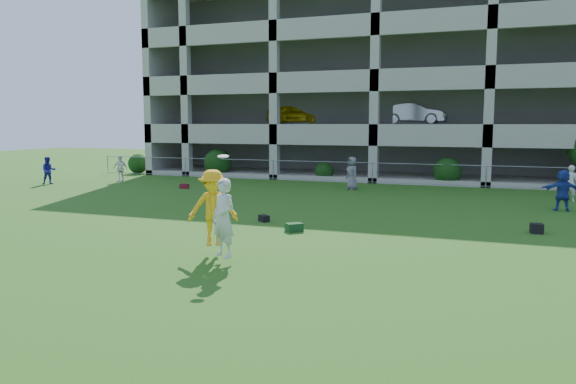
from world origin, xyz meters
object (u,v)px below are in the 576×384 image
at_px(bystander_b, 120,169).
at_px(crate_d, 537,228).
at_px(bystander_c, 352,173).
at_px(frisbee_contest, 216,210).
at_px(bystander_d, 563,190).
at_px(bystander_a, 49,171).
at_px(parking_garage, 400,84).
at_px(bystander_e, 571,183).

distance_m(bystander_b, crate_d, 22.89).
distance_m(bystander_c, frisbee_contest, 15.29).
bearing_deg(bystander_d, frisbee_contest, 50.09).
xyz_separation_m(bystander_a, bystander_b, (2.94, 2.38, 0.00)).
bearing_deg(crate_d, bystander_a, 167.02).
bearing_deg(parking_garage, bystander_a, -137.04).
relative_size(bystander_a, bystander_e, 0.97).
xyz_separation_m(bystander_c, frisbee_contest, (0.36, -15.28, 0.37)).
relative_size(bystander_d, crate_d, 4.58).
distance_m(bystander_e, frisbee_contest, 17.33).
distance_m(bystander_d, frisbee_contest, 14.51).
bearing_deg(parking_garage, bystander_b, -136.25).
relative_size(crate_d, frisbee_contest, 0.14).
relative_size(bystander_a, frisbee_contest, 0.63).
bearing_deg(frisbee_contest, bystander_e, 56.74).
bearing_deg(bystander_e, parking_garage, -26.37).
distance_m(bystander_c, crate_d, 12.14).
bearing_deg(bystander_c, frisbee_contest, -44.88).
distance_m(bystander_a, bystander_b, 3.78).
height_order(bystander_e, parking_garage, parking_garage).
height_order(bystander_b, bystander_e, bystander_e).
height_order(bystander_a, parking_garage, parking_garage).
relative_size(bystander_d, bystander_e, 1.02).
distance_m(bystander_a, bystander_e, 26.27).
distance_m(crate_d, parking_garage, 23.21).
relative_size(bystander_a, bystander_c, 0.91).
distance_m(bystander_d, crate_d, 5.36).
bearing_deg(bystander_d, bystander_a, -2.99).
xyz_separation_m(bystander_a, bystander_d, (25.54, -0.43, 0.04)).
relative_size(bystander_c, bystander_d, 1.04).
bearing_deg(bystander_c, bystander_d, 21.27).
bearing_deg(bystander_b, bystander_a, -145.91).
bearing_deg(frisbee_contest, parking_garage, 90.10).
xyz_separation_m(bystander_a, parking_garage, (16.59, 15.45, 5.25)).
bearing_deg(parking_garage, bystander_c, -91.51).
height_order(frisbee_contest, parking_garage, parking_garage).
bearing_deg(bystander_c, bystander_a, -124.43).
bearing_deg(bystander_b, bystander_e, -4.36).
height_order(bystander_b, frisbee_contest, frisbee_contest).
relative_size(bystander_c, bystander_e, 1.06).
relative_size(bystander_d, frisbee_contest, 0.66).
relative_size(bystander_c, parking_garage, 0.06).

